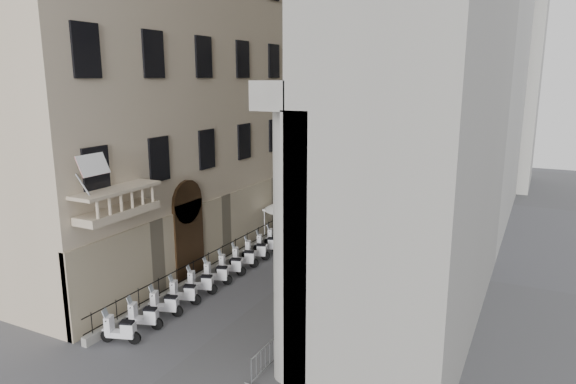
# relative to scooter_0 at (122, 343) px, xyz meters

# --- Properties ---
(far_building) EXTENTS (22.00, 10.00, 30.00)m
(far_building) POSITION_rel_scooter_0_xyz_m (3.17, 43.03, 15.00)
(far_building) COLOR beige
(far_building) RESTS_ON ground
(iron_fence) EXTENTS (0.30, 28.00, 1.40)m
(iron_fence) POSITION_rel_scooter_0_xyz_m (-1.13, 13.03, 0.00)
(iron_fence) COLOR black
(iron_fence) RESTS_ON ground
(blue_awning) EXTENTS (1.60, 3.00, 3.00)m
(blue_awning) POSITION_rel_scooter_0_xyz_m (7.32, 21.03, 0.00)
(blue_awning) COLOR navy
(blue_awning) RESTS_ON ground
(flag) EXTENTS (1.00, 1.40, 8.20)m
(flag) POSITION_rel_scooter_0_xyz_m (-0.83, 0.03, 0.00)
(flag) COLOR #9E0C11
(flag) RESTS_ON ground
(scooter_0) EXTENTS (1.51, 0.98, 1.50)m
(scooter_0) POSITION_rel_scooter_0_xyz_m (0.00, 0.00, 0.00)
(scooter_0) COLOR white
(scooter_0) RESTS_ON ground
(scooter_1) EXTENTS (1.51, 0.98, 1.50)m
(scooter_1) POSITION_rel_scooter_0_xyz_m (0.00, 1.41, 0.00)
(scooter_1) COLOR white
(scooter_1) RESTS_ON ground
(scooter_2) EXTENTS (1.51, 0.98, 1.50)m
(scooter_2) POSITION_rel_scooter_0_xyz_m (0.00, 2.82, 0.00)
(scooter_2) COLOR white
(scooter_2) RESTS_ON ground
(scooter_3) EXTENTS (1.51, 0.98, 1.50)m
(scooter_3) POSITION_rel_scooter_0_xyz_m (0.00, 4.23, 0.00)
(scooter_3) COLOR white
(scooter_3) RESTS_ON ground
(scooter_4) EXTENTS (1.51, 0.98, 1.50)m
(scooter_4) POSITION_rel_scooter_0_xyz_m (0.00, 5.64, 0.00)
(scooter_4) COLOR white
(scooter_4) RESTS_ON ground
(scooter_5) EXTENTS (1.51, 0.98, 1.50)m
(scooter_5) POSITION_rel_scooter_0_xyz_m (0.00, 7.05, 0.00)
(scooter_5) COLOR white
(scooter_5) RESTS_ON ground
(scooter_6) EXTENTS (1.51, 0.98, 1.50)m
(scooter_6) POSITION_rel_scooter_0_xyz_m (0.00, 8.46, 0.00)
(scooter_6) COLOR white
(scooter_6) RESTS_ON ground
(scooter_7) EXTENTS (1.51, 0.98, 1.50)m
(scooter_7) POSITION_rel_scooter_0_xyz_m (0.00, 9.88, 0.00)
(scooter_7) COLOR white
(scooter_7) RESTS_ON ground
(scooter_8) EXTENTS (1.51, 0.98, 1.50)m
(scooter_8) POSITION_rel_scooter_0_xyz_m (0.00, 11.29, 0.00)
(scooter_8) COLOR white
(scooter_8) RESTS_ON ground
(scooter_9) EXTENTS (1.51, 0.98, 1.50)m
(scooter_9) POSITION_rel_scooter_0_xyz_m (0.00, 12.70, 0.00)
(scooter_9) COLOR white
(scooter_9) RESTS_ON ground
(scooter_10) EXTENTS (1.51, 0.98, 1.50)m
(scooter_10) POSITION_rel_scooter_0_xyz_m (0.00, 14.11, 0.00)
(scooter_10) COLOR white
(scooter_10) RESTS_ON ground
(scooter_11) EXTENTS (1.51, 0.98, 1.50)m
(scooter_11) POSITION_rel_scooter_0_xyz_m (0.00, 15.52, 0.00)
(scooter_11) COLOR white
(scooter_11) RESTS_ON ground
(scooter_12) EXTENTS (1.51, 0.98, 1.50)m
(scooter_12) POSITION_rel_scooter_0_xyz_m (0.00, 16.93, 0.00)
(scooter_12) COLOR white
(scooter_12) RESTS_ON ground
(barrier_0) EXTENTS (0.60, 2.40, 1.10)m
(barrier_0) POSITION_rel_scooter_0_xyz_m (6.47, 1.01, 0.00)
(barrier_0) COLOR #B6B9BE
(barrier_0) RESTS_ON ground
(barrier_1) EXTENTS (0.60, 2.40, 1.10)m
(barrier_1) POSITION_rel_scooter_0_xyz_m (6.47, 3.51, 0.00)
(barrier_1) COLOR #B6B9BE
(barrier_1) RESTS_ON ground
(barrier_2) EXTENTS (0.60, 2.40, 1.10)m
(barrier_2) POSITION_rel_scooter_0_xyz_m (6.47, 6.01, 0.00)
(barrier_2) COLOR #B6B9BE
(barrier_2) RESTS_ON ground
(barrier_3) EXTENTS (0.60, 2.40, 1.10)m
(barrier_3) POSITION_rel_scooter_0_xyz_m (6.47, 8.51, 0.00)
(barrier_3) COLOR #B6B9BE
(barrier_3) RESTS_ON ground
(barrier_4) EXTENTS (0.60, 2.40, 1.10)m
(barrier_4) POSITION_rel_scooter_0_xyz_m (6.47, 11.01, 0.00)
(barrier_4) COLOR #B6B9BE
(barrier_4) RESTS_ON ground
(barrier_5) EXTENTS (0.60, 2.40, 1.10)m
(barrier_5) POSITION_rel_scooter_0_xyz_m (6.47, 13.51, 0.00)
(barrier_5) COLOR #B6B9BE
(barrier_5) RESTS_ON ground
(barrier_6) EXTENTS (0.60, 2.40, 1.10)m
(barrier_6) POSITION_rel_scooter_0_xyz_m (6.47, 16.01, 0.00)
(barrier_6) COLOR #B6B9BE
(barrier_6) RESTS_ON ground
(barrier_7) EXTENTS (0.60, 2.40, 1.10)m
(barrier_7) POSITION_rel_scooter_0_xyz_m (6.47, 18.51, 0.00)
(barrier_7) COLOR #B6B9BE
(barrier_7) RESTS_ON ground
(security_tent) EXTENTS (3.92, 3.92, 3.19)m
(security_tent) POSITION_rel_scooter_0_xyz_m (0.07, 16.05, 2.66)
(security_tent) COLOR white
(security_tent) RESTS_ON ground
(street_lamp) EXTENTS (2.76, 1.42, 9.15)m
(street_lamp) POSITION_rel_scooter_0_xyz_m (-0.67, 21.08, 5.52)
(street_lamp) COLOR gray
(street_lamp) RESTS_ON ground
(info_kiosk) EXTENTS (0.34, 0.79, 1.63)m
(info_kiosk) POSITION_rel_scooter_0_xyz_m (0.08, 19.38, 0.82)
(info_kiosk) COLOR black
(info_kiosk) RESTS_ON ground
(pedestrian_a) EXTENTS (0.80, 0.65, 1.89)m
(pedestrian_a) POSITION_rel_scooter_0_xyz_m (2.23, 22.35, 0.94)
(pedestrian_a) COLOR #0E1A38
(pedestrian_a) RESTS_ON ground
(pedestrian_b) EXTENTS (0.96, 0.78, 1.86)m
(pedestrian_b) POSITION_rel_scooter_0_xyz_m (5.81, 26.33, 0.93)
(pedestrian_b) COLOR black
(pedestrian_b) RESTS_ON ground
(pedestrian_c) EXTENTS (0.95, 0.85, 1.62)m
(pedestrian_c) POSITION_rel_scooter_0_xyz_m (3.71, 28.34, 0.81)
(pedestrian_c) COLOR black
(pedestrian_c) RESTS_ON ground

